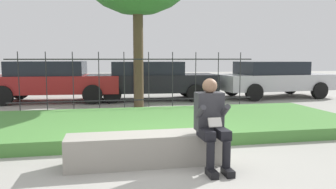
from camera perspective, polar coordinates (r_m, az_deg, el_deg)
ground_plane at (r=4.90m, az=0.12°, el=-11.78°), size 60.00×60.00×0.00m
stone_bench at (r=4.79m, az=-3.90°, el=-9.75°), size 2.24×0.53×0.45m
person_seated_reader at (r=4.60m, az=7.57°, el=-4.36°), size 0.42×0.73×1.24m
grass_berm at (r=7.15m, az=-3.60°, el=-5.06°), size 8.94×3.35×0.22m
iron_fence at (r=9.31m, az=-5.49°, el=2.42°), size 6.94×0.03×1.70m
car_parked_left at (r=12.18m, az=-19.51°, el=2.39°), size 4.66×2.20×1.42m
car_parked_center at (r=12.03m, az=-2.97°, el=2.63°), size 4.70×2.05×1.40m
car_parked_right at (r=13.39m, az=17.83°, el=2.70°), size 4.50×2.22×1.39m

